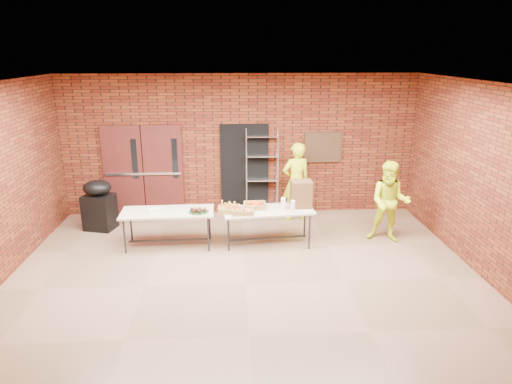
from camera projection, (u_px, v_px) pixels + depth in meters
The scene contains 19 objects.
room at pixel (245, 191), 7.04m from camera, with size 8.08×7.08×3.28m.
double_doors at pixel (144, 171), 10.36m from camera, with size 1.78×0.12×2.10m.
dark_doorway at pixel (245, 169), 10.50m from camera, with size 1.10×0.06×2.10m, color black.
bronze_plaque at pixel (323, 147), 10.44m from camera, with size 0.85×0.04×0.70m, color #3F2919.
wire_rack at pixel (262, 173), 10.40m from camera, with size 0.74×0.25×2.01m, color silver, non-canonical shape.
table_left at pixel (168, 214), 8.76m from camera, with size 1.78×0.78×0.72m.
table_right at pixel (268, 212), 8.87m from camera, with size 1.81×0.91×0.72m.
basket_bananas at pixel (229, 209), 8.71m from camera, with size 0.42×0.33×0.13m.
basket_oranges at pixel (255, 205), 8.92m from camera, with size 0.43×0.33×0.13m.
basket_apples at pixel (243, 211), 8.61m from camera, with size 0.41×0.32×0.13m.
muffin_tray at pixel (199, 210), 8.68m from camera, with size 0.38×0.38×0.09m.
napkin_box at pixel (154, 210), 8.70m from camera, with size 0.20×0.13×0.07m, color white.
coffee_dispenser at pixel (301, 194), 8.95m from camera, with size 0.40×0.36×0.53m, color #50331B.
cup_stack_front at pixel (283, 205), 8.73m from camera, with size 0.09×0.09×0.26m, color white.
cup_stack_mid at pixel (293, 207), 8.61m from camera, with size 0.08×0.08×0.25m, color white.
cup_stack_back at pixel (283, 203), 8.84m from camera, with size 0.08×0.08×0.24m, color white.
covered_grill at pixel (99, 205), 9.67m from camera, with size 0.70×0.63×1.08m.
volunteer_woman at pixel (296, 182), 10.15m from camera, with size 0.64×0.42×1.76m, color #DCEE1A.
volunteer_man at pixel (390, 202), 8.99m from camera, with size 0.79×0.62×1.63m, color #DCEE1A.
Camera 1 is at (-0.20, -6.72, 3.68)m, focal length 32.00 mm.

